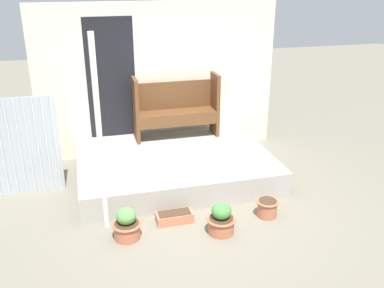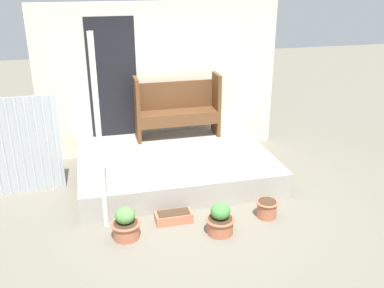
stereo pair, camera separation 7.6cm
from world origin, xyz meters
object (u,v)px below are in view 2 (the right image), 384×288
object	(u,v)px
support_post	(99,137)
bench	(177,106)
flower_pot_left	(126,225)
flower_pot_middle	(220,220)
planter_box_rect	(174,217)
flower_pot_right	(267,208)

from	to	relation	value
support_post	bench	bearing A→B (deg)	55.35
flower_pot_left	flower_pot_middle	bearing A→B (deg)	-9.14
bench	flower_pot_left	world-z (taller)	bench
bench	planter_box_rect	xyz separation A→B (m)	(-0.51, -2.10, -0.85)
flower_pot_right	flower_pot_left	bearing A→B (deg)	-179.16
flower_pot_middle	planter_box_rect	distance (m)	0.65
support_post	flower_pot_middle	bearing A→B (deg)	-20.53
support_post	flower_pot_right	distance (m)	2.37
flower_pot_left	planter_box_rect	xyz separation A→B (m)	(0.64, 0.20, -0.11)
support_post	flower_pot_left	distance (m)	1.11
bench	flower_pot_left	distance (m)	2.68
bench	flower_pot_left	xyz separation A→B (m)	(-1.15, -2.31, -0.74)
flower_pot_right	support_post	bearing A→B (deg)	171.79
flower_pot_left	flower_pot_right	bearing A→B (deg)	0.84
bench	planter_box_rect	world-z (taller)	bench
bench	flower_pot_middle	bearing A→B (deg)	-89.98
support_post	flower_pot_left	size ratio (longest dim) A/B	5.96
bench	flower_pot_right	bearing A→B (deg)	-72.58
planter_box_rect	flower_pot_left	bearing A→B (deg)	-162.27
support_post	flower_pot_middle	xyz separation A→B (m)	(1.37, -0.51, -1.04)
flower_pot_middle	flower_pot_right	world-z (taller)	flower_pot_middle
flower_pot_left	flower_pot_right	size ratio (longest dim) A/B	1.38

